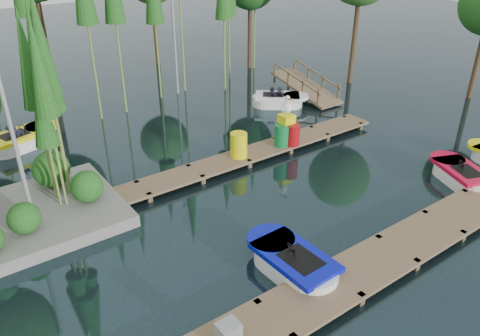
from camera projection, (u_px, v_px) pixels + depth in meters
ground_plane at (236, 209)px, 14.90m from camera, size 90.00×90.00×0.00m
near_dock at (342, 281)px, 11.57m from camera, size 18.00×1.50×0.50m
far_dock at (219, 164)px, 17.10m from camera, size 15.00×1.20×0.50m
lamp_island at (2, 93)px, 11.85m from camera, size 0.30×0.30×7.25m
lamp_rear at (173, 9)px, 22.83m from camera, size 0.30×0.30×7.25m
ramp at (306, 87)px, 23.92m from camera, size 1.50×3.94×1.49m
boat_blue at (293, 264)px, 12.09m from camera, size 1.39×2.91×0.97m
boat_red at (460, 175)px, 16.31m from camera, size 2.08×2.89×0.89m
boat_yellow_far at (22, 140)px, 18.82m from camera, size 3.22×2.13×1.48m
boat_white_far at (278, 100)px, 22.98m from camera, size 2.91×2.71×1.30m
utility_cabinet at (228, 334)px, 9.65m from camera, size 0.47×0.39×0.57m
yellow_barrel at (239, 145)px, 17.30m from camera, size 0.63×0.63×0.94m
drum_cluster at (287, 130)px, 18.29m from camera, size 1.14×1.05×1.97m
seagull_post at (282, 129)px, 18.32m from camera, size 0.55×0.30×0.88m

